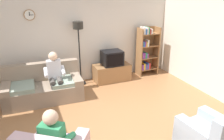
# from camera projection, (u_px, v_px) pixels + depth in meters

# --- Properties ---
(ground_plane) EXTENTS (12.00, 12.00, 0.00)m
(ground_plane) POSITION_uv_depth(u_px,v_px,m) (119.00, 125.00, 4.43)
(ground_plane) COLOR #9E6B42
(back_wall_assembly) EXTENTS (6.20, 0.17, 2.70)m
(back_wall_assembly) POSITION_uv_depth(u_px,v_px,m) (82.00, 37.00, 6.24)
(back_wall_assembly) COLOR silver
(back_wall_assembly) RESTS_ON ground_plane
(couch) EXTENTS (1.94, 0.96, 0.90)m
(couch) POSITION_uv_depth(u_px,v_px,m) (43.00, 88.00, 5.39)
(couch) COLOR gray
(couch) RESTS_ON ground_plane
(tv_stand) EXTENTS (1.10, 0.56, 0.51)m
(tv_stand) POSITION_uv_depth(u_px,v_px,m) (112.00, 72.00, 6.56)
(tv_stand) COLOR olive
(tv_stand) RESTS_ON ground_plane
(tv) EXTENTS (0.60, 0.49, 0.44)m
(tv) POSITION_uv_depth(u_px,v_px,m) (112.00, 58.00, 6.37)
(tv) COLOR black
(tv) RESTS_ON tv_stand
(bookshelf) EXTENTS (0.68, 0.36, 1.59)m
(bookshelf) POSITION_uv_depth(u_px,v_px,m) (146.00, 50.00, 6.87)
(bookshelf) COLOR olive
(bookshelf) RESTS_ON ground_plane
(floor_lamp) EXTENTS (0.28, 0.28, 1.85)m
(floor_lamp) POSITION_uv_depth(u_px,v_px,m) (79.00, 36.00, 5.87)
(floor_lamp) COLOR black
(floor_lamp) RESTS_ON ground_plane
(armchair_near_bookshelf) EXTENTS (0.89, 0.96, 0.90)m
(armchair_near_bookshelf) POSITION_uv_depth(u_px,v_px,m) (210.00, 136.00, 3.65)
(armchair_near_bookshelf) COLOR #9EADBC
(armchair_near_bookshelf) RESTS_ON ground_plane
(person_on_couch) EXTENTS (0.52, 0.55, 1.24)m
(person_on_couch) POSITION_uv_depth(u_px,v_px,m) (55.00, 74.00, 5.27)
(person_on_couch) COLOR silver
(person_on_couch) RESTS_ON ground_plane
(person_in_left_armchair) EXTENTS (0.62, 0.64, 1.12)m
(person_in_left_armchair) POSITION_uv_depth(u_px,v_px,m) (56.00, 137.00, 3.15)
(person_in_left_armchair) COLOR #338C59
(person_in_left_armchair) RESTS_ON ground_plane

